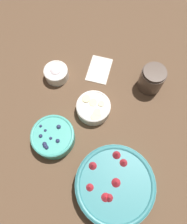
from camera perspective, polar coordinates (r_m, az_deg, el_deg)
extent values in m
plane|color=brown|center=(0.83, 1.05, -5.68)|extent=(4.00, 4.00, 0.00)
cylinder|color=teal|center=(0.77, 5.53, -18.47)|extent=(0.26, 0.26, 0.06)
torus|color=teal|center=(0.74, 5.72, -18.33)|extent=(0.26, 0.26, 0.02)
cylinder|color=red|center=(0.75, 5.65, -18.38)|extent=(0.21, 0.21, 0.02)
cone|color=red|center=(0.73, 5.97, -17.86)|extent=(0.05, 0.05, 0.03)
cone|color=red|center=(0.72, 4.12, -21.46)|extent=(0.04, 0.04, 0.03)
cone|color=red|center=(0.73, -0.21, -13.79)|extent=(0.05, 0.05, 0.03)
cone|color=red|center=(0.73, -0.98, -19.08)|extent=(0.04, 0.04, 0.02)
cone|color=red|center=(0.74, 6.12, -10.98)|extent=(0.05, 0.05, 0.03)
cone|color=red|center=(0.74, 7.92, -12.92)|extent=(0.04, 0.04, 0.03)
cone|color=red|center=(0.73, 3.19, -21.37)|extent=(0.05, 0.05, 0.02)
cylinder|color=#47AD9E|center=(0.81, -10.43, -6.47)|extent=(0.16, 0.16, 0.05)
torus|color=#47AD9E|center=(0.79, -10.71, -6.00)|extent=(0.16, 0.16, 0.01)
cylinder|color=#23284C|center=(0.80, -10.61, -6.16)|extent=(0.12, 0.12, 0.02)
sphere|color=#23284C|center=(0.78, -12.50, -8.64)|extent=(0.02, 0.02, 0.02)
sphere|color=#23284C|center=(0.78, -12.14, -9.05)|extent=(0.01, 0.01, 0.01)
sphere|color=#23284C|center=(0.80, -12.45, -4.49)|extent=(0.01, 0.01, 0.01)
sphere|color=#23284C|center=(0.78, -9.33, -7.45)|extent=(0.01, 0.01, 0.01)
sphere|color=#23284C|center=(0.78, -11.11, -6.76)|extent=(0.01, 0.01, 0.01)
sphere|color=#23284C|center=(0.79, -9.09, -3.83)|extent=(0.02, 0.02, 0.02)
sphere|color=#23284C|center=(0.80, -13.64, -3.61)|extent=(0.01, 0.01, 0.01)
sphere|color=#23284C|center=(0.78, -12.68, -8.15)|extent=(0.02, 0.02, 0.02)
sphere|color=#23284C|center=(0.79, -13.63, -6.12)|extent=(0.01, 0.01, 0.01)
cylinder|color=silver|center=(0.84, -0.02, 1.04)|extent=(0.13, 0.13, 0.05)
torus|color=silver|center=(0.82, -0.02, 1.60)|extent=(0.13, 0.13, 0.01)
cylinder|color=beige|center=(0.83, -0.02, 1.41)|extent=(0.10, 0.10, 0.01)
cylinder|color=beige|center=(0.80, 1.16, -1.16)|extent=(0.03, 0.03, 0.00)
cylinder|color=beige|center=(0.82, 2.06, 2.18)|extent=(0.02, 0.02, 0.01)
cylinder|color=beige|center=(0.81, 0.98, 0.03)|extent=(0.03, 0.03, 0.01)
cylinder|color=beige|center=(0.80, 0.28, -1.24)|extent=(0.03, 0.03, 0.01)
cylinder|color=beige|center=(0.82, -0.13, 2.50)|extent=(0.03, 0.03, 0.00)
cylinder|color=beige|center=(0.81, 0.95, -0.12)|extent=(0.03, 0.03, 0.01)
cylinder|color=beige|center=(0.83, -1.92, 3.61)|extent=(0.03, 0.03, 0.01)
cylinder|color=beige|center=(0.83, -1.95, 3.41)|extent=(0.03, 0.03, 0.01)
cylinder|color=silver|center=(0.92, -9.67, 9.88)|extent=(0.10, 0.10, 0.05)
torus|color=silver|center=(0.91, -9.88, 10.59)|extent=(0.10, 0.10, 0.01)
cylinder|color=silver|center=(0.91, -9.81, 10.35)|extent=(0.08, 0.08, 0.01)
ellipsoid|color=silver|center=(0.91, -9.88, 10.59)|extent=(0.05, 0.05, 0.02)
cylinder|color=#4C3D33|center=(0.90, 14.91, 8.21)|extent=(0.10, 0.10, 0.09)
cylinder|color=#3D2316|center=(0.91, 14.79, 7.96)|extent=(0.08, 0.08, 0.07)
cylinder|color=#4C3D33|center=(0.86, 15.75, 9.96)|extent=(0.09, 0.09, 0.01)
cube|color=silver|center=(0.95, 1.51, 11.07)|extent=(0.15, 0.12, 0.01)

